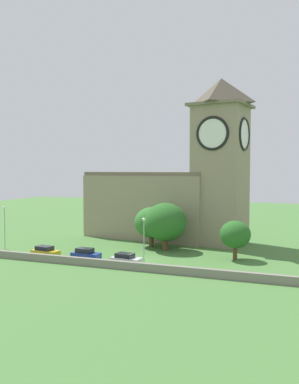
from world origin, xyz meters
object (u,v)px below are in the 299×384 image
at_px(church, 177,187).
at_px(car_yellow, 45,252).
at_px(car_white, 126,259).
at_px(tree_by_tower, 165,222).
at_px(streetlamp_west_end, 4,221).
at_px(tree_riverside_west, 235,235).
at_px(tree_churchyard, 151,222).
at_px(streetlamp_west_mid, 144,233).
at_px(car_blue, 86,254).

height_order(church, car_yellow, church).
distance_m(car_white, tree_by_tower, 12.78).
bearing_deg(church, streetlamp_west_end, -142.05).
bearing_deg(streetlamp_west_end, church, 37.95).
height_order(streetlamp_west_end, tree_riverside_west, streetlamp_west_end).
relative_size(car_yellow, tree_churchyard, 0.66).
bearing_deg(church, car_yellow, -123.17).
height_order(car_yellow, streetlamp_west_end, streetlamp_west_end).
height_order(streetlamp_west_end, tree_by_tower, tree_by_tower).
height_order(tree_by_tower, tree_churchyard, tree_by_tower).
bearing_deg(tree_churchyard, tree_riverside_west, -18.80).
bearing_deg(tree_riverside_west, streetlamp_west_mid, -148.26).
distance_m(church, car_yellow, 27.61).
distance_m(church, tree_by_tower, 11.40).
bearing_deg(car_yellow, tree_riverside_west, 17.71).
relative_size(streetlamp_west_end, streetlamp_west_mid, 1.11).
xyz_separation_m(car_yellow, tree_riverside_west, (27.37, 8.74, 2.89)).
xyz_separation_m(car_yellow, tree_by_tower, (15.36, 11.77, 3.85)).
bearing_deg(tree_by_tower, car_yellow, -142.54).
bearing_deg(tree_riverside_west, car_white, -146.72).
distance_m(streetlamp_west_mid, tree_riverside_west, 13.80).
xyz_separation_m(streetlamp_west_mid, tree_by_tower, (-0.29, 10.28, 0.30)).
height_order(car_yellow, tree_by_tower, tree_by_tower).
bearing_deg(car_blue, streetlamp_west_mid, 8.32).
xyz_separation_m(car_yellow, car_blue, (6.91, 0.21, 0.05)).
distance_m(car_white, tree_churchyard, 14.71).
xyz_separation_m(tree_riverside_west, tree_churchyard, (-15.31, 5.21, 0.46)).
relative_size(streetlamp_west_mid, tree_churchyard, 0.95).
distance_m(car_blue, tree_churchyard, 15.04).
relative_size(tree_by_tower, tree_churchyard, 1.15).
xyz_separation_m(car_white, tree_by_tower, (1.74, 12.06, 3.88)).
relative_size(car_white, tree_churchyard, 0.65).
relative_size(church, tree_churchyard, 4.78).
bearing_deg(streetlamp_west_mid, tree_by_tower, 91.60).
xyz_separation_m(car_white, tree_churchyard, (-1.56, 14.23, 3.38)).
relative_size(car_yellow, streetlamp_west_mid, 0.70).
bearing_deg(car_blue, tree_riverside_west, 22.63).
relative_size(streetlamp_west_mid, tree_by_tower, 0.83).
xyz_separation_m(car_yellow, streetlamp_west_end, (-10.08, 2.84, 3.96)).
distance_m(tree_by_tower, tree_churchyard, 3.98).
bearing_deg(tree_churchyard, car_blue, -110.56).
height_order(car_white, tree_by_tower, tree_by_tower).
bearing_deg(streetlamp_west_end, tree_riverside_west, 8.96).
relative_size(car_yellow, tree_by_tower, 0.58).
xyz_separation_m(streetlamp_west_mid, tree_churchyard, (-3.58, 12.46, -0.20)).
bearing_deg(tree_by_tower, tree_riverside_west, -14.17).
bearing_deg(car_white, car_blue, 175.77).
height_order(car_white, streetlamp_west_mid, streetlamp_west_mid).
xyz_separation_m(car_blue, streetlamp_west_end, (-16.99, 2.62, 3.91)).
relative_size(streetlamp_west_end, tree_churchyard, 1.06).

